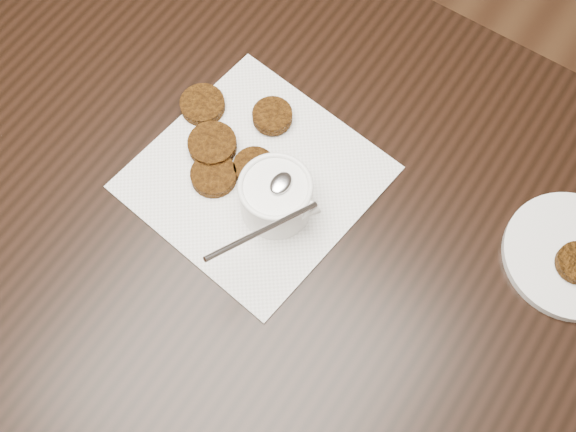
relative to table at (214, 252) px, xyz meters
The scene contains 6 objects.
floor 0.40m from the table, 75.37° to the right, with size 4.00×4.00×0.00m, color brown.
table is the anchor object (origin of this frame).
napkin 0.39m from the table, 13.21° to the left, with size 0.30×0.30×0.00m, color white.
sauce_ramekin 0.47m from the table, ahead, with size 0.13×0.13×0.13m, color white, non-canonical shape.
patty_cluster 0.39m from the table, 47.37° to the left, with size 0.22×0.22×0.02m, color brown, non-canonical shape.
plate_with_patty 0.66m from the table, 17.38° to the left, with size 0.18×0.18×0.03m, color white, non-canonical shape.
Camera 1 is at (0.36, -0.20, 1.62)m, focal length 44.11 mm.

